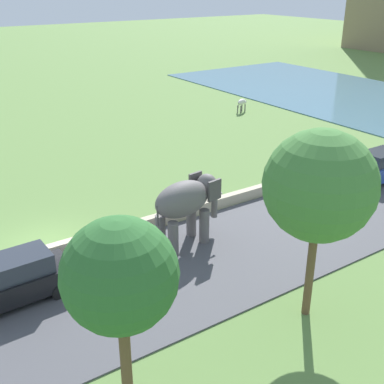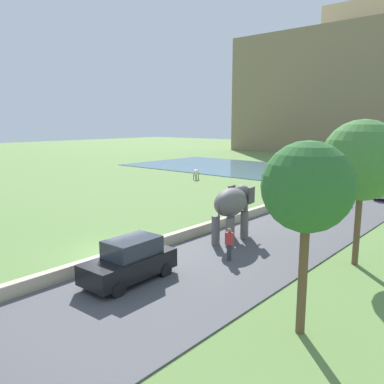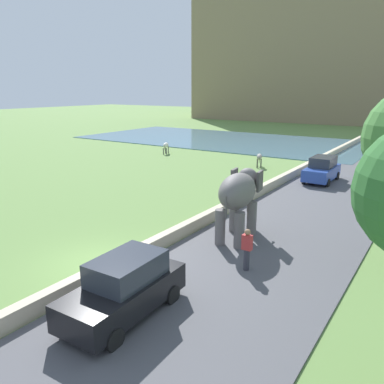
% 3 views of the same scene
% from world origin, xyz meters
% --- Properties ---
extents(ground_plane, '(220.00, 220.00, 0.00)m').
position_xyz_m(ground_plane, '(0.00, 0.00, 0.00)').
color(ground_plane, '#608442').
extents(barrier_wall, '(0.40, 110.00, 0.57)m').
position_xyz_m(barrier_wall, '(1.20, 18.00, 0.28)').
color(barrier_wall, beige).
rests_on(barrier_wall, ground).
extents(lake, '(36.00, 18.00, 0.08)m').
position_xyz_m(lake, '(-14.00, 34.73, 0.04)').
color(lake, slate).
rests_on(lake, ground).
extents(elephant, '(1.77, 3.56, 2.99)m').
position_xyz_m(elephant, '(3.39, 5.26, 2.04)').
color(elephant, '#605B5B').
rests_on(elephant, ground).
extents(person_beside_elephant, '(0.36, 0.22, 1.63)m').
position_xyz_m(person_beside_elephant, '(5.13, 2.54, 0.87)').
color(person_beside_elephant, '#33333D').
rests_on(person_beside_elephant, ground).
extents(car_blue, '(1.81, 4.01, 1.80)m').
position_xyz_m(car_blue, '(3.42, 18.21, 0.90)').
color(car_blue, '#2D4CA8').
rests_on(car_blue, ground).
extents(car_black, '(1.90, 4.05, 1.80)m').
position_xyz_m(car_black, '(3.42, -2.00, 0.90)').
color(car_black, black).
rests_on(car_black, ground).
extents(cow_white, '(0.84, 1.41, 1.15)m').
position_xyz_m(cow_white, '(-13.33, 21.98, 0.84)').
color(cow_white, silver).
rests_on(cow_white, ground).
extents(cow_grey, '(0.86, 1.40, 1.15)m').
position_xyz_m(cow_grey, '(-2.50, 20.77, 0.84)').
color(cow_grey, gray).
rests_on(cow_grey, ground).
extents(tree_near, '(2.70, 2.70, 5.95)m').
position_xyz_m(tree_near, '(10.47, -1.15, 4.56)').
color(tree_near, brown).
rests_on(tree_near, ground).
extents(tree_far, '(3.58, 3.58, 6.59)m').
position_xyz_m(tree_far, '(9.70, 6.06, 4.79)').
color(tree_far, brown).
rests_on(tree_far, ground).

